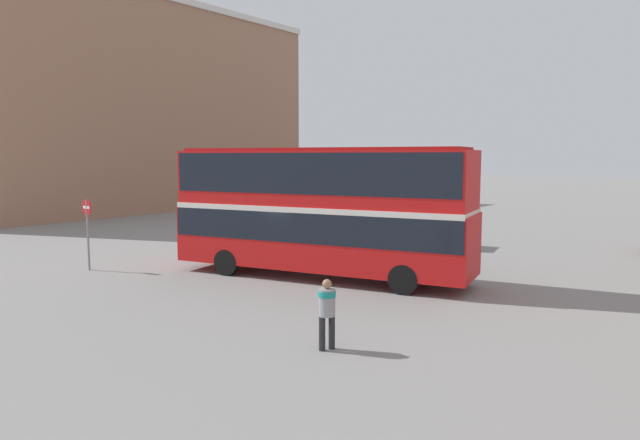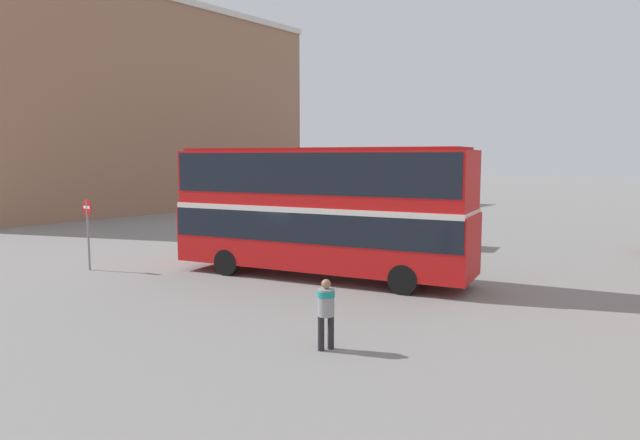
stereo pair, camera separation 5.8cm
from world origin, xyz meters
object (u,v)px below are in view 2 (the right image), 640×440
at_px(no_entry_sign, 88,223).
at_px(pedestrian_foreground, 326,307).
at_px(double_decker_bus, 320,204).
at_px(parked_car_kerb_near, 433,231).

bearing_deg(no_entry_sign, pedestrian_foreground, -7.40).
relative_size(double_decker_bus, parked_car_kerb_near, 2.62).
relative_size(parked_car_kerb_near, no_entry_sign, 1.56).
bearing_deg(no_entry_sign, double_decker_bus, 29.00).
height_order(pedestrian_foreground, no_entry_sign, no_entry_sign).
bearing_deg(double_decker_bus, no_entry_sign, -162.94).
relative_size(pedestrian_foreground, no_entry_sign, 0.60).
bearing_deg(parked_car_kerb_near, double_decker_bus, 78.85).
xyz_separation_m(pedestrian_foreground, no_entry_sign, (-12.97, 1.68, 0.84)).
bearing_deg(pedestrian_foreground, parked_car_kerb_near, -45.58).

